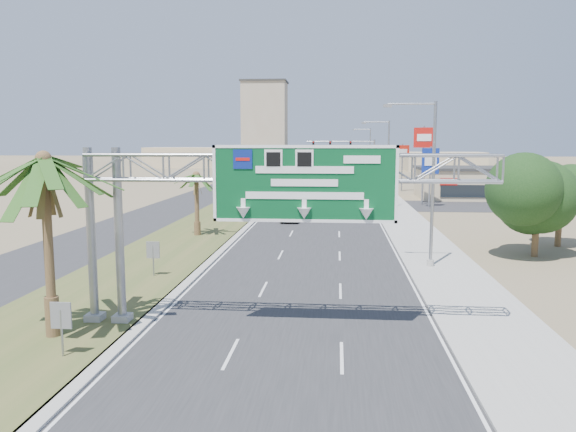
% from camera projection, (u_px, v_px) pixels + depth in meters
% --- Properties ---
extents(road, '(12.00, 300.00, 0.02)m').
position_uv_depth(road, '(329.00, 177.00, 121.83)').
color(road, '#28282B').
rests_on(road, ground).
extents(sidewalk_right, '(4.00, 300.00, 0.10)m').
position_uv_depth(sidewalk_right, '(368.00, 177.00, 121.09)').
color(sidewalk_right, '#9E9B93').
rests_on(sidewalk_right, ground).
extents(median_grass, '(7.00, 300.00, 0.12)m').
position_uv_depth(median_grass, '(283.00, 177.00, 122.69)').
color(median_grass, '#3F5123').
rests_on(median_grass, ground).
extents(opposing_road, '(8.00, 300.00, 0.02)m').
position_uv_depth(opposing_road, '(251.00, 177.00, 123.30)').
color(opposing_road, '#28282B').
rests_on(opposing_road, ground).
extents(sign_gantry, '(16.75, 1.24, 7.50)m').
position_uv_depth(sign_gantry, '(266.00, 181.00, 22.29)').
color(sign_gantry, gray).
rests_on(sign_gantry, ground).
extents(palm_near, '(5.70, 5.70, 8.35)m').
position_uv_depth(palm_near, '(44.00, 160.00, 20.98)').
color(palm_near, brown).
rests_on(palm_near, ground).
extents(palm_row_b, '(3.99, 3.99, 5.95)m').
position_uv_depth(palm_row_b, '(196.00, 176.00, 44.97)').
color(palm_row_b, brown).
rests_on(palm_row_b, ground).
extents(palm_row_c, '(3.99, 3.99, 6.75)m').
position_uv_depth(palm_row_c, '(233.00, 160.00, 60.67)').
color(palm_row_c, brown).
rests_on(palm_row_c, ground).
extents(palm_row_d, '(3.99, 3.99, 5.45)m').
position_uv_depth(palm_row_d, '(257.00, 165.00, 78.62)').
color(palm_row_d, brown).
rests_on(palm_row_d, ground).
extents(palm_row_e, '(3.99, 3.99, 6.15)m').
position_uv_depth(palm_row_e, '(272.00, 157.00, 97.29)').
color(palm_row_e, brown).
rests_on(palm_row_e, ground).
extents(palm_row_f, '(3.99, 3.99, 5.75)m').
position_uv_depth(palm_row_f, '(285.00, 156.00, 122.04)').
color(palm_row_f, brown).
rests_on(palm_row_f, ground).
extents(streetlight_near, '(3.27, 0.44, 10.00)m').
position_uv_depth(streetlight_near, '(429.00, 191.00, 33.67)').
color(streetlight_near, gray).
rests_on(streetlight_near, ground).
extents(streetlight_mid, '(3.27, 0.44, 10.00)m').
position_uv_depth(streetlight_mid, '(386.00, 168.00, 63.30)').
color(streetlight_mid, gray).
rests_on(streetlight_mid, ground).
extents(streetlight_far, '(3.27, 0.44, 10.00)m').
position_uv_depth(streetlight_far, '(369.00, 159.00, 98.86)').
color(streetlight_far, gray).
rests_on(streetlight_far, ground).
extents(signal_mast, '(10.28, 0.71, 8.00)m').
position_uv_depth(signal_mast, '(360.00, 161.00, 83.19)').
color(signal_mast, gray).
rests_on(signal_mast, ground).
extents(store_building, '(18.00, 10.00, 4.00)m').
position_uv_depth(store_building, '(486.00, 184.00, 76.21)').
color(store_building, '#C7B186').
rests_on(store_building, ground).
extents(oak_near, '(4.50, 4.50, 6.80)m').
position_uv_depth(oak_near, '(538.00, 189.00, 36.98)').
color(oak_near, brown).
rests_on(oak_near, ground).
extents(oak_far, '(3.50, 3.50, 5.60)m').
position_uv_depth(oak_far, '(561.00, 195.00, 40.76)').
color(oak_far, brown).
rests_on(oak_far, ground).
extents(median_signback_a, '(0.75, 0.08, 2.08)m').
position_uv_depth(median_signback_a, '(61.00, 320.00, 19.60)').
color(median_signback_a, gray).
rests_on(median_signback_a, ground).
extents(median_signback_b, '(0.75, 0.08, 2.08)m').
position_uv_depth(median_signback_b, '(153.00, 253.00, 31.51)').
color(median_signback_b, gray).
rests_on(median_signback_b, ground).
extents(tower_distant, '(20.00, 16.00, 35.00)m').
position_uv_depth(tower_distant, '(265.00, 121.00, 260.58)').
color(tower_distant, tan).
rests_on(tower_distant, ground).
extents(building_distant_left, '(24.00, 14.00, 6.00)m').
position_uv_depth(building_distant_left, '(187.00, 157.00, 174.71)').
color(building_distant_left, '#C7B186').
rests_on(building_distant_left, ground).
extents(building_distant_right, '(20.00, 12.00, 5.00)m').
position_uv_depth(building_distant_right, '(444.00, 162.00, 148.54)').
color(building_distant_right, '#C7B186').
rests_on(building_distant_right, ground).
extents(car_left_lane, '(1.89, 4.58, 1.55)m').
position_uv_depth(car_left_lane, '(290.00, 213.00, 54.25)').
color(car_left_lane, black).
rests_on(car_left_lane, ground).
extents(car_mid_lane, '(2.07, 4.68, 1.49)m').
position_uv_depth(car_mid_lane, '(307.00, 204.00, 62.69)').
color(car_mid_lane, maroon).
rests_on(car_mid_lane, ground).
extents(car_right_lane, '(2.66, 5.45, 1.49)m').
position_uv_depth(car_right_lane, '(357.00, 187.00, 86.79)').
color(car_right_lane, gray).
rests_on(car_right_lane, ground).
extents(car_far, '(2.45, 5.07, 1.42)m').
position_uv_depth(car_far, '(313.00, 180.00, 102.63)').
color(car_far, black).
rests_on(car_far, ground).
extents(pole_sign_red_near, '(2.40, 0.88, 9.56)m').
position_uv_depth(pole_sign_red_near, '(424.00, 143.00, 67.60)').
color(pole_sign_red_near, gray).
rests_on(pole_sign_red_near, ground).
extents(pole_sign_blue, '(2.02, 0.60, 7.12)m').
position_uv_depth(pole_sign_blue, '(430.00, 163.00, 65.33)').
color(pole_sign_blue, gray).
rests_on(pole_sign_blue, ground).
extents(pole_sign_red_far, '(2.16, 1.09, 7.35)m').
position_uv_depth(pole_sign_red_far, '(402.00, 154.00, 86.48)').
color(pole_sign_red_far, gray).
rests_on(pole_sign_red_far, ground).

